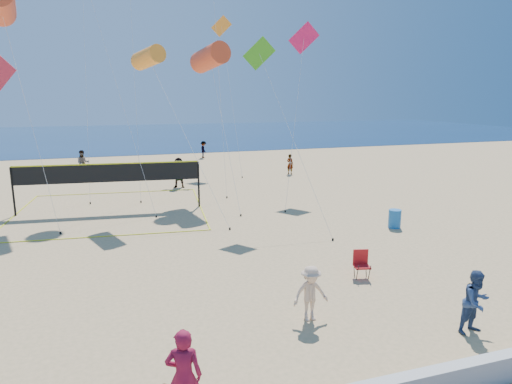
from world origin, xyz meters
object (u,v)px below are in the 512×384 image
object	(u,v)px
trash_barrel	(395,219)
volleyball_net	(109,178)
camp_chair	(361,262)
woman	(184,376)

from	to	relation	value
trash_barrel	volleyball_net	xyz separation A→B (m)	(-12.06, 7.21, 1.29)
camp_chair	trash_barrel	world-z (taller)	camp_chair
woman	camp_chair	bearing A→B (deg)	-127.40
woman	volleyball_net	xyz separation A→B (m)	(-0.99, 16.69, 0.79)
woman	camp_chair	size ratio (longest dim) A/B	1.80
camp_chair	woman	bearing A→B (deg)	-128.51
camp_chair	trash_barrel	distance (m)	6.39
camp_chair	volleyball_net	xyz separation A→B (m)	(-7.59, 11.77, 1.19)
woman	trash_barrel	size ratio (longest dim) A/B	2.21
woman	trash_barrel	world-z (taller)	woman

